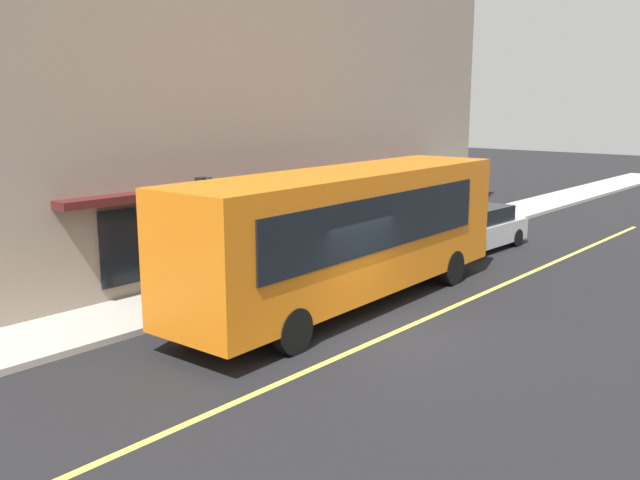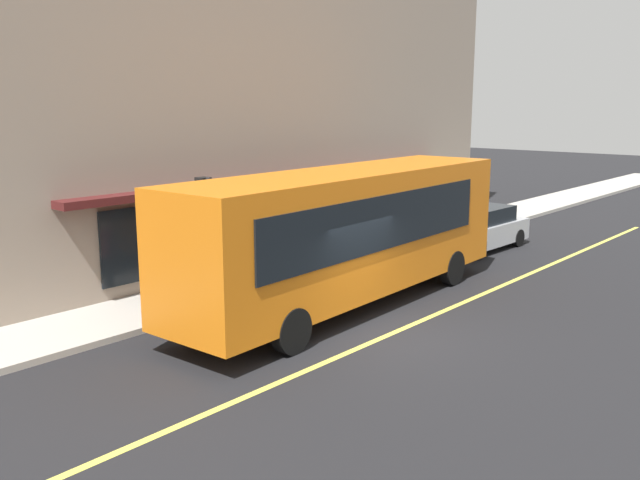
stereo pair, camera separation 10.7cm
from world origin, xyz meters
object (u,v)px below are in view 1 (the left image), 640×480
bus (349,230)px  pedestrian_by_curb (160,261)px  traffic_light (205,210)px  pedestrian_at_corner (362,224)px  car_silver (478,229)px

bus → pedestrian_by_curb: size_ratio=6.11×
traffic_light → pedestrian_by_curb: size_ratio=1.74×
pedestrian_by_curb → pedestrian_at_corner: 7.62m
traffic_light → pedestrian_at_corner: bearing=1.7°
traffic_light → pedestrian_by_curb: traffic_light is taller
car_silver → pedestrian_by_curb: bearing=167.9°
car_silver → pedestrian_by_curb: pedestrian_by_curb is taller
pedestrian_by_curb → pedestrian_at_corner: pedestrian_by_curb is taller
traffic_light → car_silver: bearing=-9.2°
traffic_light → car_silver: (10.96, -1.78, -1.79)m
bus → pedestrian_by_curb: bus is taller
traffic_light → pedestrian_at_corner: 6.84m
car_silver → traffic_light: bearing=170.8°
traffic_light → bus: bearing=-45.3°
traffic_light → pedestrian_by_curb: (-0.89, 0.77, -1.27)m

